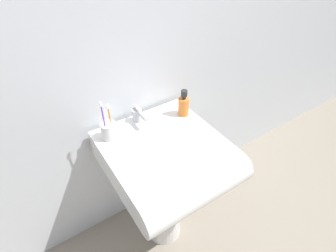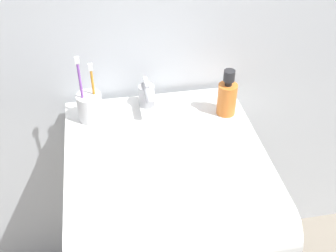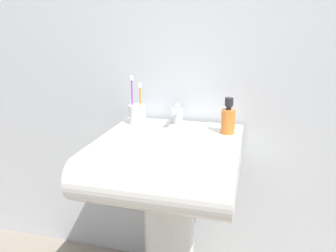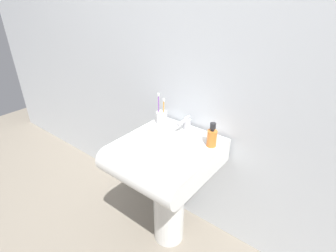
% 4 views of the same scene
% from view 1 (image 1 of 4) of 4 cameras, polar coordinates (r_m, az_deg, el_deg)
% --- Properties ---
extents(ground_plane, '(6.00, 6.00, 0.00)m').
position_cam_1_polar(ground_plane, '(1.81, -0.89, -21.63)').
color(ground_plane, gray).
rests_on(ground_plane, ground).
extents(wall_back, '(5.00, 0.05, 2.40)m').
position_cam_1_polar(wall_back, '(1.21, -9.67, 20.32)').
color(wall_back, silver).
rests_on(wall_back, ground).
extents(sink_pedestal, '(0.20, 0.20, 0.62)m').
position_cam_1_polar(sink_pedestal, '(1.55, -1.00, -16.03)').
color(sink_pedestal, white).
rests_on(sink_pedestal, ground).
extents(sink_basin, '(0.52, 0.58, 0.15)m').
position_cam_1_polar(sink_basin, '(1.22, 0.24, -7.57)').
color(sink_basin, white).
rests_on(sink_basin, sink_pedestal).
extents(faucet, '(0.05, 0.12, 0.08)m').
position_cam_1_polar(faucet, '(1.30, -6.50, 2.40)').
color(faucet, '#B7B7BC').
rests_on(faucet, sink_basin).
extents(toothbrush_cup, '(0.07, 0.07, 0.21)m').
position_cam_1_polar(toothbrush_cup, '(1.22, -12.75, -0.90)').
color(toothbrush_cup, white).
rests_on(toothbrush_cup, sink_basin).
extents(soap_bottle, '(0.06, 0.06, 0.14)m').
position_cam_1_polar(soap_bottle, '(1.33, 3.41, 4.55)').
color(soap_bottle, orange).
rests_on(soap_bottle, sink_basin).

